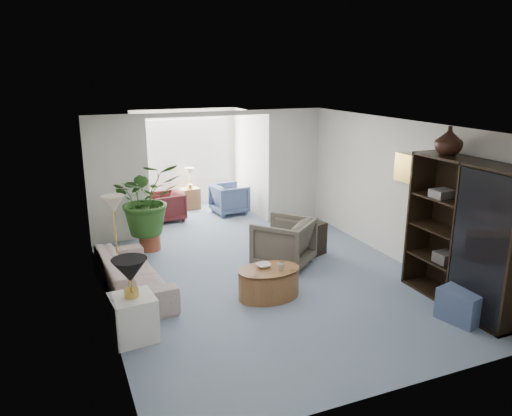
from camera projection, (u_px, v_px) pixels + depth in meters
name	position (u px, v px, depth m)	size (l,w,h in m)	color
floor	(270.00, 283.00, 7.86)	(6.00, 6.00, 0.00)	gray
sunroom_floor	(199.00, 216.00, 11.51)	(2.60, 2.60, 0.00)	gray
back_pier_left	(118.00, 180.00, 9.49)	(1.20, 0.12, 2.50)	white
back_pier_right	(293.00, 166.00, 10.90)	(1.20, 0.12, 2.50)	white
back_header	(210.00, 114.00, 9.87)	(2.60, 0.12, 0.10)	white
window_pane	(185.00, 150.00, 12.09)	(2.20, 0.02, 1.50)	white
window_blinds	(185.00, 150.00, 12.06)	(2.20, 0.02, 1.50)	white
framed_picture	(407.00, 169.00, 8.23)	(0.04, 0.50, 0.40)	beige
sofa	(132.00, 275.00, 7.44)	(2.07, 0.81, 0.61)	beige
end_table	(133.00, 318.00, 6.17)	(0.53, 0.53, 0.58)	white
table_lamp	(130.00, 270.00, 6.00)	(0.44, 0.44, 0.30)	black
floor_lamp	(113.00, 204.00, 7.76)	(0.36, 0.36, 0.28)	beige
coffee_table	(269.00, 283.00, 7.34)	(0.95, 0.95, 0.45)	#915934
coffee_bowl	(263.00, 265.00, 7.34)	(0.22, 0.22, 0.05)	white
coffee_cup	(281.00, 267.00, 7.23)	(0.11, 0.11, 0.10)	beige
wingback_chair	(283.00, 242.00, 8.50)	(0.89, 0.92, 0.84)	#5A5247
side_table_dark	(310.00, 239.00, 9.06)	(0.50, 0.40, 0.60)	black
entertainment_cabinet	(466.00, 235.00, 6.89)	(0.51, 1.91, 2.12)	black
cabinet_urn	(449.00, 141.00, 6.99)	(0.39, 0.39, 0.41)	black
ottoman	(464.00, 304.00, 6.69)	(0.55, 0.55, 0.44)	#4B5C82
plant_pot	(150.00, 242.00, 9.31)	(0.40, 0.40, 0.32)	brown
house_plant	(147.00, 198.00, 9.08)	(1.24, 1.07, 1.38)	#28521C
sunroom_chair_blue	(229.00, 199.00, 11.63)	(0.75, 0.77, 0.70)	#4B5C82
sunroom_chair_maroon	(167.00, 207.00, 11.09)	(0.69, 0.71, 0.65)	#541C20
sunroom_table	(191.00, 199.00, 12.05)	(0.42, 0.33, 0.51)	#915934
shelf_clutter	(463.00, 225.00, 6.85)	(0.30, 1.13, 1.06)	#3A3634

